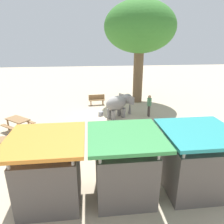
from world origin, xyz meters
TOP-DOWN VIEW (x-y plane):
  - ground_plane at (0.00, 0.00)m, footprint 60.00×60.00m
  - elephant at (-1.06, -0.08)m, footprint 2.27×2.07m
  - person_handler at (-3.31, -0.00)m, footprint 0.32×0.51m
  - shade_tree_main at (-3.30, -3.84)m, footprint 5.95×5.45m
  - wooden_bench at (0.43, -3.28)m, footprint 1.42×0.48m
  - picnic_table_near at (5.57, 1.58)m, footprint 2.10×2.10m
  - market_stall_teal at (-2.69, 8.02)m, footprint 2.50×2.50m
  - market_stall_green at (-0.09, 8.02)m, footprint 2.50×2.50m
  - market_stall_orange at (2.51, 8.02)m, footprint 2.50×2.50m
  - feed_bucket at (0.26, -0.52)m, footprint 0.36×0.36m

SIDE VIEW (x-z plane):
  - ground_plane at x=0.00m, z-range 0.00..0.00m
  - feed_bucket at x=0.26m, z-range 0.00..0.32m
  - wooden_bench at x=0.43m, z-range 0.03..0.91m
  - picnic_table_near at x=5.57m, z-range 0.20..0.98m
  - person_handler at x=-3.31m, z-range 0.14..1.76m
  - elephant at x=-1.06m, z-range 0.23..1.88m
  - market_stall_teal at x=-2.69m, z-range -0.12..2.40m
  - market_stall_green at x=-0.09m, z-range -0.12..2.40m
  - market_stall_orange at x=2.51m, z-range -0.12..2.40m
  - shade_tree_main at x=-3.30m, z-range 2.05..10.56m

